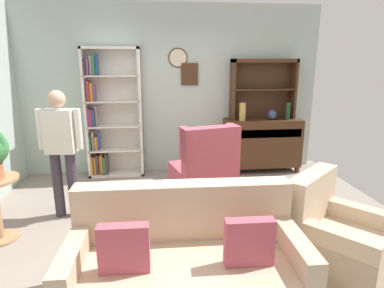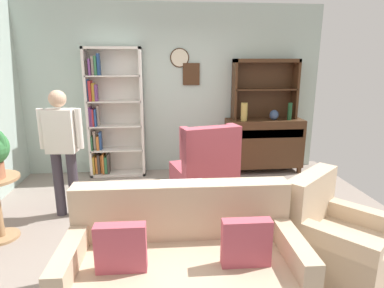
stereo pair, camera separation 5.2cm
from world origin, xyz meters
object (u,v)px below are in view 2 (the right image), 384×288
vase_round (274,115)px  book_stack (178,206)px  vase_tall (244,112)px  wingback_chair (205,171)px  bookshelf (111,115)px  person_reading (62,145)px  armchair_floral (334,241)px  sideboard_hutch (265,81)px  bottle_wine (290,111)px  sideboard (264,143)px  couch_floral (183,265)px  coffee_table (176,211)px

vase_round → book_stack: 2.84m
vase_tall → wingback_chair: 1.38m
bookshelf → wingback_chair: size_ratio=2.00×
vase_round → wingback_chair: bearing=-144.3°
vase_round → person_reading: person_reading is taller
armchair_floral → wingback_chair: bearing=117.6°
wingback_chair → person_reading: 1.91m
wingback_chair → sideboard_hutch: bearing=43.5°
bookshelf → book_stack: size_ratio=10.15×
armchair_floral → wingback_chair: (-0.93, 1.78, 0.09)m
armchair_floral → person_reading: bearing=153.0°
bottle_wine → person_reading: bearing=-158.8°
sideboard → couch_floral: size_ratio=0.71×
sideboard → person_reading: size_ratio=0.83×
sideboard → vase_tall: 0.69m
bookshelf → vase_tall: bookshelf is taller
vase_tall → coffee_table: 2.52m
wingback_chair → vase_round: bearing=35.7°
vase_tall → vase_round: (0.52, 0.01, -0.06)m
sideboard_hutch → couch_floral: bearing=-117.5°
bottle_wine → sideboard: bearing=167.1°
coffee_table → couch_floral: bearing=-88.9°
bottle_wine → wingback_chair: 1.92m
bottle_wine → book_stack: bottle_wine is taller
vase_round → couch_floral: size_ratio=0.09×
vase_round → bottle_wine: (0.26, -0.02, 0.06)m
vase_round → sideboard: bearing=152.8°
vase_tall → armchair_floral: size_ratio=0.28×
sideboard_hutch → bottle_wine: bearing=-27.0°
vase_tall → wingback_chair: bearing=-130.2°
sideboard → vase_tall: vase_tall is taller
coffee_table → book_stack: book_stack is taller
couch_floral → armchair_floral: couch_floral is taller
bookshelf → sideboard_hutch: bearing=0.5°
sideboard → coffee_table: bearing=-127.5°
bookshelf → armchair_floral: (2.35, -2.86, -0.73)m
armchair_floral → person_reading: person_reading is taller
vase_tall → armchair_floral: bearing=-86.6°
wingback_chair → armchair_floral: bearing=-62.4°
vase_round → couch_floral: 3.51m
person_reading → coffee_table: bearing=-30.1°
wingback_chair → sideboard: bearing=40.6°
vase_tall → coffee_table: vase_tall is taller
bookshelf → vase_tall: bearing=-4.4°
couch_floral → coffee_table: couch_floral is taller
vase_tall → couch_floral: size_ratio=0.16×
sideboard → book_stack: 2.76m
person_reading → coffee_table: person_reading is taller
sideboard → coffee_table: (-1.64, -2.15, -0.16)m
bookshelf → bottle_wine: (2.97, -0.18, 0.04)m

